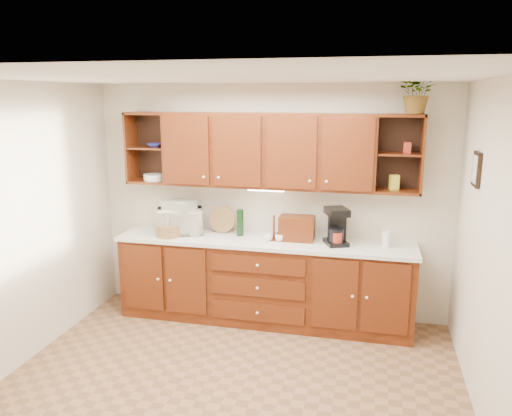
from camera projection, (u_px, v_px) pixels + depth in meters
The scene contains 26 objects.
floor at pixel (228, 391), 4.26m from camera, with size 4.00×4.00×0.00m, color #8A5F3F.
ceiling at pixel (223, 77), 3.69m from camera, with size 4.00×4.00×0.00m, color white.
back_wall at pixel (270, 201), 5.64m from camera, with size 4.00×4.00×0.00m, color beige.
left_wall at pixel (9, 230), 4.42m from camera, with size 3.50×3.50×0.00m, color beige.
right_wall at pixel (497, 264), 3.53m from camera, with size 3.50×3.50×0.00m, color beige.
base_cabinets at pixel (264, 282), 5.54m from camera, with size 3.20×0.60×0.90m, color #341305.
countertop at pixel (264, 241), 5.43m from camera, with size 3.24×0.64×0.04m, color silver.
upper_cabinets at pixel (268, 150), 5.35m from camera, with size 3.20×0.33×0.80m.
undercabinet_light at pixel (266, 190), 5.40m from camera, with size 0.40×0.05×0.03m, color white.
framed_picture at pixel (477, 169), 4.27m from camera, with size 0.03×0.24×0.30m, color black.
wicker_basket at pixel (169, 231), 5.53m from camera, with size 0.26×0.26×0.13m, color olive.
microwave at pixel (180, 221), 5.65m from camera, with size 0.50×0.34×0.28m, color beige.
towel_stack at pixel (179, 205), 5.60m from camera, with size 0.33×0.24×0.10m, color tan.
wine_bottle at pixel (240, 223), 5.54m from camera, with size 0.08×0.08×0.30m, color black.
woven_tray at pixel (222, 231), 5.70m from camera, with size 0.31×0.31×0.02m, color olive.
bread_box at pixel (297, 228), 5.37m from camera, with size 0.37×0.23×0.26m, color #341305.
mug_tree at pixel (274, 236), 5.39m from camera, with size 0.26×0.25×0.28m.
canister_red at pixel (337, 239), 5.16m from camera, with size 0.10×0.10×0.15m, color #A22817.
canister_white at pixel (386, 239), 5.12m from camera, with size 0.08×0.08×0.17m, color white.
canister_yellow at pixel (307, 236), 5.33m from camera, with size 0.08×0.08×0.11m, color gold.
coffee_maker at pixel (337, 227), 5.22m from camera, with size 0.30×0.33×0.39m.
bowl_stack at pixel (154, 145), 5.63m from camera, with size 0.17×0.17×0.04m, color #2A309B.
plate_stack at pixel (154, 177), 5.71m from camera, with size 0.23×0.23×0.07m, color white.
pantry_box_yellow at pixel (394, 182), 5.11m from camera, with size 0.09×0.07×0.15m, color gold.
pantry_box_red at pixel (407, 148), 5.01m from camera, with size 0.07×0.06×0.11m, color #A22817.
potted_plant at pixel (418, 92), 4.82m from camera, with size 0.38×0.33×0.42m, color #999999.
Camera 1 is at (1.11, -3.66, 2.46)m, focal length 35.00 mm.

